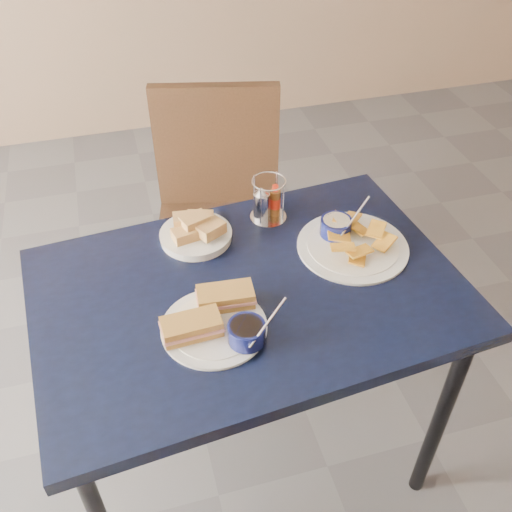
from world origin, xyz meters
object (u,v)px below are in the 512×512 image
object	(u,v)px
plantain_plate	(348,240)
chair_far	(213,202)
sandwich_plate	(218,320)
bread_basket	(196,231)
dining_table	(249,307)
condiment_caddy	(267,203)

from	to	relation	value
plantain_plate	chair_far	bearing A→B (deg)	115.72
chair_far	plantain_plate	xyz separation A→B (m)	(0.28, -0.58, 0.22)
sandwich_plate	bread_basket	distance (m)	0.35
chair_far	sandwich_plate	size ratio (longest dim) A/B	3.26
sandwich_plate	plantain_plate	bearing A→B (deg)	26.11
dining_table	sandwich_plate	bearing A→B (deg)	-133.63
dining_table	plantain_plate	xyz separation A→B (m)	(0.32, 0.10, 0.09)
dining_table	chair_far	distance (m)	0.68
dining_table	sandwich_plate	world-z (taller)	sandwich_plate
dining_table	plantain_plate	size ratio (longest dim) A/B	3.72
dining_table	plantain_plate	world-z (taller)	plantain_plate
sandwich_plate	bread_basket	world-z (taller)	sandwich_plate
bread_basket	condiment_caddy	xyz separation A→B (m)	(0.22, 0.04, 0.03)
chair_far	condiment_caddy	xyz separation A→B (m)	(0.09, -0.39, 0.26)
bread_basket	dining_table	bearing A→B (deg)	-68.24
bread_basket	condiment_caddy	world-z (taller)	condiment_caddy
chair_far	condiment_caddy	size ratio (longest dim) A/B	7.06
dining_table	bread_basket	world-z (taller)	bread_basket
chair_far	bread_basket	xyz separation A→B (m)	(-0.13, -0.44, 0.23)
chair_far	bread_basket	world-z (taller)	chair_far
plantain_plate	sandwich_plate	bearing A→B (deg)	-153.89
chair_far	condiment_caddy	distance (m)	0.48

